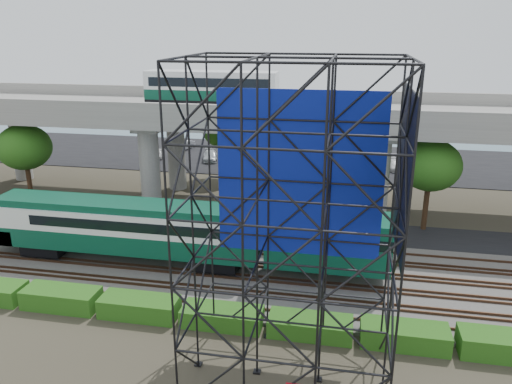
# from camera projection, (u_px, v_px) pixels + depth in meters

# --- Properties ---
(ground) EXTENTS (140.00, 140.00, 0.00)m
(ground) POSITION_uv_depth(u_px,v_px,m) (224.00, 286.00, 32.65)
(ground) COLOR #474233
(ground) RESTS_ON ground
(ballast_bed) EXTENTS (90.00, 12.00, 0.20)m
(ballast_bed) POSITION_uv_depth(u_px,v_px,m) (231.00, 271.00, 34.48)
(ballast_bed) COLOR slate
(ballast_bed) RESTS_ON ground
(service_road) EXTENTS (90.00, 5.00, 0.08)m
(service_road) POSITION_uv_depth(u_px,v_px,m) (255.00, 226.00, 42.42)
(service_road) COLOR black
(service_road) RESTS_ON ground
(parking_lot) EXTENTS (90.00, 18.00, 0.08)m
(parking_lot) POSITION_uv_depth(u_px,v_px,m) (290.00, 158.00, 64.33)
(parking_lot) COLOR black
(parking_lot) RESTS_ON ground
(harbor_water) EXTENTS (140.00, 40.00, 0.03)m
(harbor_water) POSITION_uv_depth(u_px,v_px,m) (306.00, 127.00, 84.84)
(harbor_water) COLOR #486977
(harbor_water) RESTS_ON ground
(rail_tracks) EXTENTS (90.00, 9.52, 0.16)m
(rail_tracks) POSITION_uv_depth(u_px,v_px,m) (231.00, 269.00, 34.42)
(rail_tracks) COLOR #472D1E
(rail_tracks) RESTS_ON ballast_bed
(commuter_train) EXTENTS (29.30, 3.06, 4.30)m
(commuter_train) POSITION_uv_depth(u_px,v_px,m) (156.00, 228.00, 34.57)
(commuter_train) COLOR black
(commuter_train) RESTS_ON rail_tracks
(overpass) EXTENTS (80.00, 12.00, 12.40)m
(overpass) POSITION_uv_depth(u_px,v_px,m) (262.00, 119.00, 45.04)
(overpass) COLOR #9E9B93
(overpass) RESTS_ON ground
(scaffold_tower) EXTENTS (9.36, 6.36, 15.00)m
(scaffold_tower) POSITION_uv_depth(u_px,v_px,m) (291.00, 234.00, 21.92)
(scaffold_tower) COLOR black
(scaffold_tower) RESTS_ON ground
(hedge_strip) EXTENTS (34.60, 1.80, 1.20)m
(hedge_strip) POSITION_uv_depth(u_px,v_px,m) (222.00, 316.00, 28.28)
(hedge_strip) COLOR #204E12
(hedge_strip) RESTS_ON ground
(trees) EXTENTS (40.94, 16.94, 7.69)m
(trees) POSITION_uv_depth(u_px,v_px,m) (218.00, 145.00, 46.80)
(trees) COLOR #382314
(trees) RESTS_ON ground
(suv) EXTENTS (5.46, 4.01, 1.38)m
(suv) POSITION_uv_depth(u_px,v_px,m) (68.00, 207.00, 44.75)
(suv) COLOR black
(suv) RESTS_ON service_road
(parked_cars) EXTENTS (36.68, 9.43, 1.21)m
(parked_cars) POSITION_uv_depth(u_px,v_px,m) (291.00, 154.00, 63.84)
(parked_cars) COLOR silver
(parked_cars) RESTS_ON parking_lot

